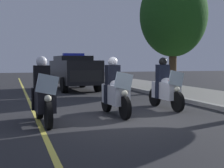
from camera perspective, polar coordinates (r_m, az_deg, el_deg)
The scene contains 8 objects.
ground_plane at distance 8.58m, azimuth 2.72°, elevation -6.61°, with size 80.00×80.00×0.00m, color #28282B.
lane_stripe_center at distance 8.10m, azimuth -12.60°, elevation -7.31°, with size 48.00×0.12×0.01m, color #E0D14C.
police_motorcycle_lead_left at distance 8.33m, azimuth -12.12°, elevation -2.14°, with size 2.14×0.60×1.72m.
police_motorcycle_lead_right at distance 9.41m, azimuth 0.52°, elevation -1.37°, with size 2.14×0.60×1.72m.
police_motorcycle_trailing at distance 10.88m, azimuth 9.45°, elevation -0.70°, with size 2.14×0.60×1.72m.
police_suv at distance 18.10m, azimuth -6.77°, elevation 2.33°, with size 5.00×2.30×2.05m.
cyclist_background at distance 21.93m, azimuth -4.04°, elevation 2.05°, with size 1.76×0.33×1.69m.
tree_far_back at distance 16.99m, azimuth 10.83°, elevation 11.86°, with size 3.43×3.43×5.96m.
Camera 1 is at (7.92, -2.90, 1.57)m, focal length 51.53 mm.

